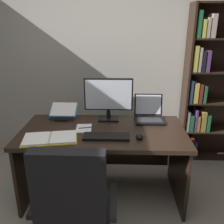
{
  "coord_description": "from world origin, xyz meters",
  "views": [
    {
      "loc": [
        0.23,
        -1.35,
        1.74
      ],
      "look_at": [
        0.16,
        0.81,
        0.96
      ],
      "focal_mm": 39.53,
      "sensor_mm": 36.0,
      "label": 1
    }
  ],
  "objects": [
    {
      "name": "reading_stand_with_book",
      "position": [
        -0.39,
        1.2,
        0.83
      ],
      "size": [
        0.3,
        0.26,
        0.14
      ],
      "color": "black",
      "rests_on": "desk"
    },
    {
      "name": "notepad",
      "position": [
        -0.12,
        0.88,
        0.76
      ],
      "size": [
        0.16,
        0.22,
        0.01
      ],
      "primitive_type": "cube",
      "rotation": [
        0.0,
        0.0,
        0.07
      ],
      "color": "white",
      "rests_on": "desk"
    },
    {
      "name": "open_binder",
      "position": [
        -0.39,
        0.63,
        0.77
      ],
      "size": [
        0.52,
        0.34,
        0.02
      ],
      "rotation": [
        0.0,
        0.0,
        0.17
      ],
      "color": "yellow",
      "rests_on": "desk"
    },
    {
      "name": "desk",
      "position": [
        0.07,
        0.94,
        0.55
      ],
      "size": [
        1.61,
        0.81,
        0.76
      ],
      "color": "black",
      "rests_on": "ground"
    },
    {
      "name": "computer_mouse",
      "position": [
        0.41,
        0.68,
        0.78
      ],
      "size": [
        0.06,
        0.1,
        0.04
      ],
      "primitive_type": "ellipsoid",
      "color": "black",
      "rests_on": "desk"
    },
    {
      "name": "monitor",
      "position": [
        0.11,
        1.14,
        0.99
      ],
      "size": [
        0.51,
        0.16,
        0.45
      ],
      "color": "black",
      "rests_on": "desk"
    },
    {
      "name": "keyboard",
      "position": [
        0.11,
        0.68,
        0.77
      ],
      "size": [
        0.42,
        0.15,
        0.02
      ],
      "primitive_type": "cube",
      "color": "black",
      "rests_on": "desk"
    },
    {
      "name": "pen",
      "position": [
        -0.1,
        0.88,
        0.77
      ],
      "size": [
        0.14,
        0.04,
        0.01
      ],
      "primitive_type": "cylinder",
      "rotation": [
        0.0,
        1.57,
        0.26
      ],
      "color": "navy",
      "rests_on": "notepad"
    },
    {
      "name": "laptop",
      "position": [
        0.55,
        1.15,
        0.81
      ],
      "size": [
        0.31,
        0.31,
        0.26
      ],
      "color": "black",
      "rests_on": "desk"
    },
    {
      "name": "bookshelf",
      "position": [
        1.39,
        1.74,
        0.97
      ],
      "size": [
        0.88,
        0.27,
        1.97
      ],
      "color": "black",
      "rests_on": "ground"
    },
    {
      "name": "office_chair",
      "position": [
        -0.09,
        0.05,
        0.43
      ],
      "size": [
        0.61,
        0.6,
        1.03
      ],
      "rotation": [
        0.0,
        0.0,
        -0.01
      ],
      "color": "black",
      "rests_on": "ground"
    },
    {
      "name": "wall_back",
      "position": [
        0.0,
        1.94,
        1.37
      ],
      "size": [
        5.07,
        0.12,
        2.75
      ],
      "primitive_type": "cube",
      "color": "#B2ADA3",
      "rests_on": "ground"
    }
  ]
}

